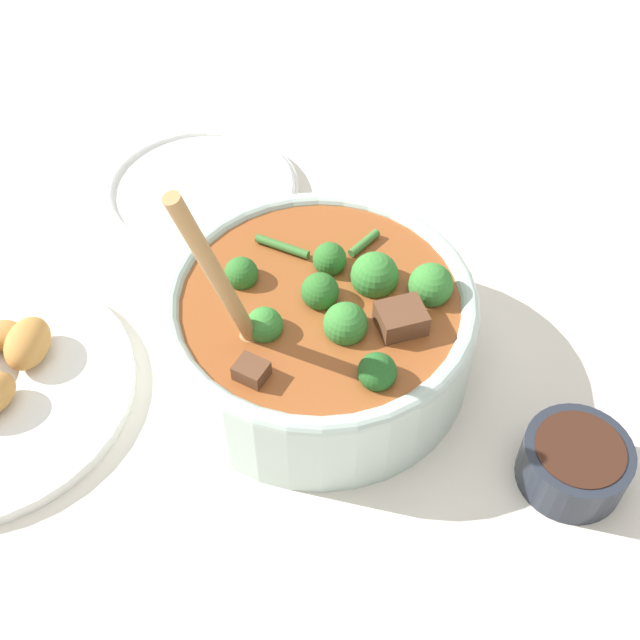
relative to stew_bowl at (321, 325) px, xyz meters
name	(u,v)px	position (x,y,z in m)	size (l,w,h in m)	color
ground_plane	(320,361)	(0.00, 0.00, -0.05)	(4.00, 4.00, 0.00)	silver
stew_bowl	(321,325)	(0.00, 0.00, 0.00)	(0.25, 0.25, 0.24)	#B2C6BC
condiment_bowl	(575,461)	(-0.16, 0.15, -0.03)	(0.08, 0.08, 0.04)	#232833
empty_plate	(201,191)	(0.08, -0.24, -0.04)	(0.20, 0.20, 0.02)	white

